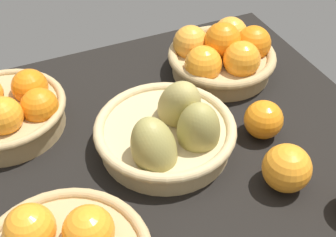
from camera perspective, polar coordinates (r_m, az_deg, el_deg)
The scene contains 6 objects.
market_tray at distance 82.43cm, azimuth -1.28°, elevation -4.50°, with size 84.00×72.00×3.00cm, color black.
basket_center_pears at distance 78.24cm, azimuth 0.23°, elevation -1.69°, with size 25.25×25.25×15.54cm.
basket_near_left at distance 97.25cm, azimuth 6.94°, elevation 8.09°, with size 23.15×23.15×11.66cm.
basket_near_right at distance 87.69cm, azimuth -20.03°, elevation 0.93°, with size 22.95×22.95×10.37cm.
loose_orange_front_gap at distance 83.33cm, azimuth 12.06°, elevation -0.14°, with size 7.19×7.19×7.19cm, color orange.
loose_orange_back_gap at distance 75.11cm, azimuth 14.87°, elevation -6.12°, with size 8.04×8.04×8.04cm, color orange.
Camera 1 is at (21.16, 52.72, 61.23)cm, focal length 47.93 mm.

